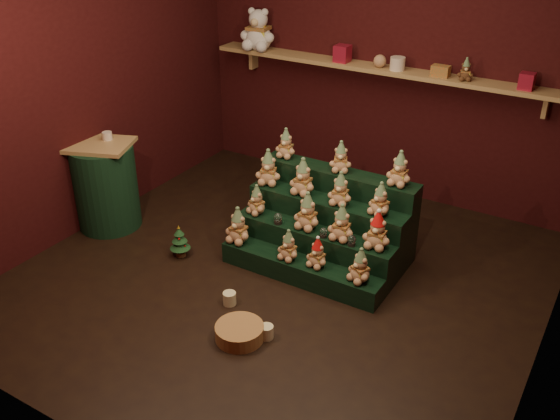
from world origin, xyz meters
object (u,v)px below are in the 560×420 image
Objects in this scene: side_table at (106,186)px; mug_left at (230,298)px; snow_globe_b at (323,233)px; snow_globe_a at (278,218)px; brown_bear at (466,70)px; snow_globe_c at (352,240)px; wicker_basket at (240,332)px; mini_christmas_tree at (180,241)px; mug_right at (267,332)px; white_bear at (258,24)px; riser_tier_front at (300,270)px.

mug_left is at bearing -36.01° from side_table.
snow_globe_a is at bearing -180.00° from snow_globe_b.
brown_bear is at bearing 67.83° from mug_left.
wicker_basket is (-0.37, -1.02, -0.35)m from snow_globe_c.
mini_christmas_tree is (-0.76, -0.38, -0.26)m from snow_globe_a.
snow_globe_a is at bearing 90.44° from mug_left.
white_bear is at bearing 123.56° from mug_right.
wicker_basket is (0.30, -1.02, -0.35)m from snow_globe_a.
brown_bear reaches higher than riser_tier_front.
mug_right is 3.39m from white_bear.
mug_left is 0.53× the size of brown_bear.
mini_christmas_tree reaches higher than riser_tier_front.
mug_left reaches higher than mug_right.
side_table reaches higher than snow_globe_a.
riser_tier_front is 15.64× the size of snow_globe_c.
mug_left is (0.01, -0.73, -0.36)m from snow_globe_a.
wicker_basket is (-0.00, -0.86, -0.04)m from riser_tier_front.
snow_globe_a is 0.18× the size of white_bear.
mini_christmas_tree is at bearing 156.25° from mug_right.
snow_globe_b reaches higher than wicker_basket.
snow_globe_c is at bearing 70.05° from wicker_basket.
snow_globe_c is at bearing -121.85° from brown_bear.
riser_tier_front is 14.77× the size of snow_globe_a.
snow_globe_b is at bearing -13.62° from side_table.
snow_globe_b is 2.58m from white_bear.
side_table is 2.37× the size of wicker_basket.
white_bear reaches higher than riser_tier_front.
riser_tier_front is 4.01× the size of wicker_basket.
mug_left is (-0.67, -0.73, -0.35)m from snow_globe_c.
mug_right is at bearing -37.75° from side_table.
riser_tier_front is 1.69× the size of side_table.
snow_globe_b is at bearing 53.54° from riser_tier_front.
mini_christmas_tree is at bearing -153.51° from snow_globe_a.
mug_right is at bearing -63.24° from snow_globe_a.
mug_left is 2.86m from brown_bear.
mug_right is (2.14, -0.63, -0.36)m from side_table.
side_table is at bearing -111.87° from white_bear.
mug_right is at bearing -123.00° from brown_bear.
side_table is at bearing 174.26° from mini_christmas_tree.
side_table is 2.74× the size of mini_christmas_tree.
snow_globe_a reaches higher than mug_left.
mini_christmas_tree is 0.57× the size of white_bear.
snow_globe_c is 1.05m from mug_left.
white_bear is (0.47, 1.89, 1.17)m from side_table.
snow_globe_c is 0.46× the size of brown_bear.
riser_tier_front is 1.09m from mini_christmas_tree.
white_bear is (-1.21, 1.61, 1.18)m from snow_globe_a.
snow_globe_a is 2.33m from white_bear.
mini_christmas_tree is at bearing -85.15° from white_bear.
snow_globe_c reaches higher than mug_right.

